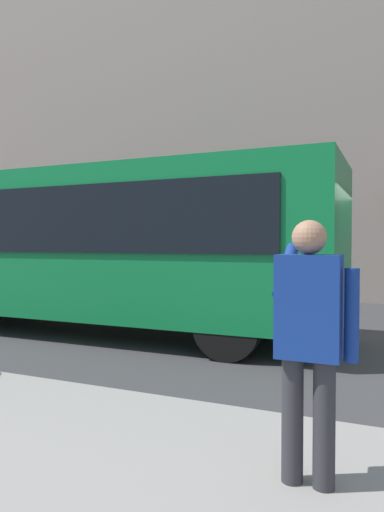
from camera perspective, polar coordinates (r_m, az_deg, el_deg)
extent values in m
plane|color=#38383A|center=(7.98, 14.47, -10.80)|extent=(60.00, 60.00, 0.00)
cube|color=gray|center=(15.18, 18.96, 17.92)|extent=(28.00, 0.80, 12.00)
cube|color=#0F7238|center=(9.12, -11.34, 1.51)|extent=(9.00, 2.50, 2.60)
cube|color=black|center=(8.13, -16.48, 4.30)|extent=(7.60, 0.06, 1.10)
cylinder|color=black|center=(11.94, -20.13, -4.32)|extent=(1.00, 0.28, 1.00)
cylinder|color=black|center=(8.93, 9.05, -6.20)|extent=(1.00, 0.28, 1.00)
cylinder|color=black|center=(6.85, 4.34, -8.56)|extent=(1.00, 0.28, 1.00)
cylinder|color=#2D2D33|center=(3.25, 15.81, -19.10)|extent=(0.14, 0.14, 0.82)
cylinder|color=#2D2D33|center=(3.28, 12.15, -18.87)|extent=(0.14, 0.14, 0.82)
cube|color=navy|center=(3.08, 14.06, -5.99)|extent=(0.40, 0.24, 0.66)
sphere|color=#A87A5B|center=(3.05, 14.12, 2.22)|extent=(0.22, 0.22, 0.22)
cylinder|color=navy|center=(3.05, 18.91, -6.85)|extent=(0.09, 0.09, 0.58)
cylinder|color=navy|center=(3.25, 11.43, -1.69)|extent=(0.09, 0.48, 0.37)
cube|color=black|center=(3.37, 13.28, 1.82)|extent=(0.07, 0.01, 0.14)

